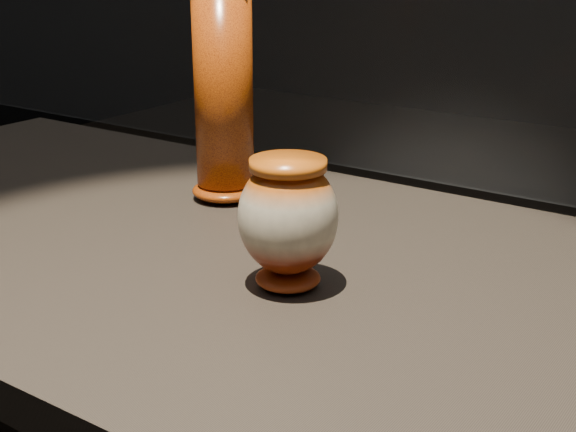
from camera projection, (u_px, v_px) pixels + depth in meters
The scene contains 2 objects.
main_vase at pixel (288, 218), 0.95m from camera, with size 0.15×0.15×0.16m.
tall_vase at pixel (224, 96), 1.25m from camera, with size 0.14×0.14×0.35m.
Camera 1 is at (0.55, -0.80, 1.30)m, focal length 50.00 mm.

